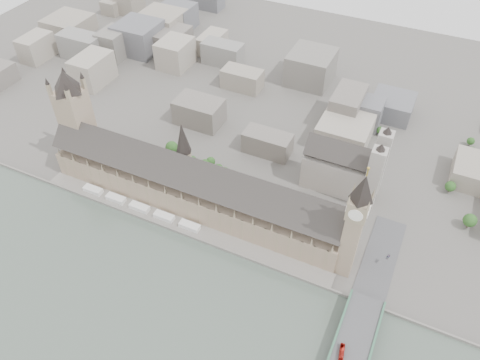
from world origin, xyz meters
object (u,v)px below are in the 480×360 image
at_px(palace_of_westminster, 193,186).
at_px(car_approach, 388,257).
at_px(elizabeth_tower, 355,220).
at_px(westminster_abbey, 345,168).
at_px(red_bus_north, 342,352).
at_px(victoria_tower, 75,115).

distance_m(palace_of_westminster, car_approach, 167.42).
bearing_deg(palace_of_westminster, elizabeth_tower, -4.85).
bearing_deg(westminster_abbey, palace_of_westminster, -145.83).
bearing_deg(elizabeth_tower, red_bus_north, -75.54).
distance_m(elizabeth_tower, car_approach, 58.17).
height_order(victoria_tower, red_bus_north, victoria_tower).
height_order(red_bus_north, car_approach, red_bus_north).
xyz_separation_m(victoria_tower, red_bus_north, (278.64, -90.31, -43.23)).
bearing_deg(red_bus_north, palace_of_westminster, 142.71).
relative_size(elizabeth_tower, red_bus_north, 8.70).
height_order(westminster_abbey, car_approach, westminster_abbey).
relative_size(westminster_abbey, car_approach, 15.16).
distance_m(westminster_abbey, red_bus_north, 166.26).
xyz_separation_m(red_bus_north, car_approach, (10.24, 90.28, -1.07)).
bearing_deg(palace_of_westminster, westminster_abbey, 34.17).
height_order(palace_of_westminster, victoria_tower, victoria_tower).
xyz_separation_m(westminster_abbey, red_bus_north, (45.72, -159.31, -13.11)).
bearing_deg(red_bus_north, westminster_abbey, 96.93).
bearing_deg(victoria_tower, elizabeth_tower, -3.96).
height_order(westminster_abbey, red_bus_north, westminster_abbey).
distance_m(palace_of_westminster, red_bus_north, 178.07).
height_order(palace_of_westminster, car_approach, palace_of_westminster).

